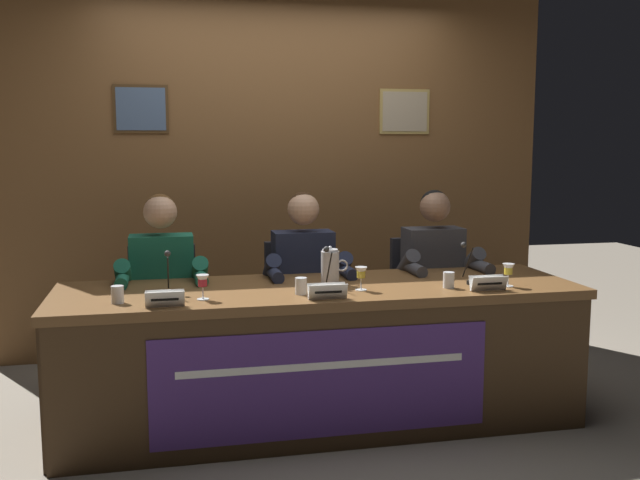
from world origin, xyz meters
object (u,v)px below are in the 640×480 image
object	(u,v)px
water_cup_center	(301,287)
microphone_center	(330,275)
nameplate_left	(165,299)
microphone_left	(168,281)
panelist_center	(306,279)
chair_right	(425,310)
juice_glass_right	(508,271)
microphone_right	(469,270)
chair_center	(300,317)
panelist_right	(437,274)
water_cup_left	(118,295)
chair_left	(164,324)
panelist_left	(162,285)
conference_table	(324,336)
juice_glass_left	(203,282)
juice_glass_center	(361,274)
water_pitcher_central	(330,267)
nameplate_center	(327,291)
nameplate_right	(488,283)
water_cup_right	(449,281)

from	to	relation	value
water_cup_center	microphone_center	distance (m)	0.20
nameplate_left	microphone_left	xyz separation A→B (m)	(0.02, 0.27, 0.03)
panelist_center	chair_right	size ratio (longest dim) A/B	1.36
juice_glass_right	microphone_right	world-z (taller)	microphone_right
microphone_left	microphone_center	world-z (taller)	same
chair_center	panelist_right	size ratio (longest dim) A/B	0.73
water_cup_center	panelist_right	xyz separation A→B (m)	(0.97, 0.59, -0.08)
water_cup_left	panelist_center	xyz separation A→B (m)	(1.04, 0.60, -0.08)
microphone_right	chair_left	bearing A→B (deg)	157.22
chair_left	microphone_right	distance (m)	1.83
microphone_center	microphone_right	size ratio (longest dim) A/B	1.00
panelist_right	microphone_right	xyz separation A→B (m)	(-0.01, -0.49, 0.11)
panelist_left	microphone_left	xyz separation A→B (m)	(0.03, -0.47, 0.11)
conference_table	panelist_right	size ratio (longest dim) A/B	2.27
juice_glass_left	chair_right	world-z (taller)	chair_right
water_cup_center	juice_glass_center	bearing A→B (deg)	4.83
juice_glass_left	chair_center	bearing A→B (deg)	51.88
water_cup_left	panelist_right	world-z (taller)	panelist_right
juice_glass_left	panelist_center	xyz separation A→B (m)	(0.63, 0.61, -0.12)
microphone_center	microphone_right	xyz separation A→B (m)	(0.79, -0.00, 0.00)
juice_glass_center	microphone_right	world-z (taller)	microphone_right
water_cup_left	water_cup_center	xyz separation A→B (m)	(0.90, 0.02, 0.00)
chair_center	juice_glass_left	bearing A→B (deg)	-128.12
panelist_center	juice_glass_right	world-z (taller)	panelist_center
panelist_left	microphone_left	bearing A→B (deg)	-85.92
chair_left	water_pitcher_central	distance (m)	1.13
chair_center	water_cup_center	bearing A→B (deg)	-100.05
chair_center	panelist_right	world-z (taller)	panelist_right
nameplate_center	water_pitcher_central	distance (m)	0.40
panelist_left	nameplate_left	size ratio (longest dim) A/B	6.80
water_cup_center	nameplate_right	bearing A→B (deg)	-7.22
panelist_left	panelist_center	distance (m)	0.83
chair_center	microphone_right	distance (m)	1.14
chair_left	water_cup_left	size ratio (longest dim) A/B	10.64
chair_left	microphone_center	size ratio (longest dim) A/B	4.18
water_cup_right	microphone_center	bearing A→B (deg)	170.62
nameplate_left	microphone_left	bearing A→B (deg)	86.00
nameplate_center	chair_right	xyz separation A→B (m)	(0.87, 0.93, -0.36)
nameplate_center	microphone_center	world-z (taller)	microphone_center
chair_left	water_cup_left	world-z (taller)	chair_left
juice_glass_center	panelist_center	bearing A→B (deg)	108.37
microphone_center	water_pitcher_central	xyz separation A→B (m)	(0.03, 0.14, 0.02)
nameplate_left	microphone_center	size ratio (longest dim) A/B	0.84
panelist_left	nameplate_left	world-z (taller)	panelist_left
juice_glass_left	water_cup_right	xyz separation A→B (m)	(1.29, 0.01, -0.05)
panelist_right	water_cup_right	xyz separation A→B (m)	(-0.17, -0.60, 0.08)
water_cup_left	microphone_left	world-z (taller)	microphone_left
microphone_center	conference_table	bearing A→B (deg)	-151.72
chair_right	juice_glass_center	bearing A→B (deg)	-130.46
chair_left	microphone_center	distance (m)	1.17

